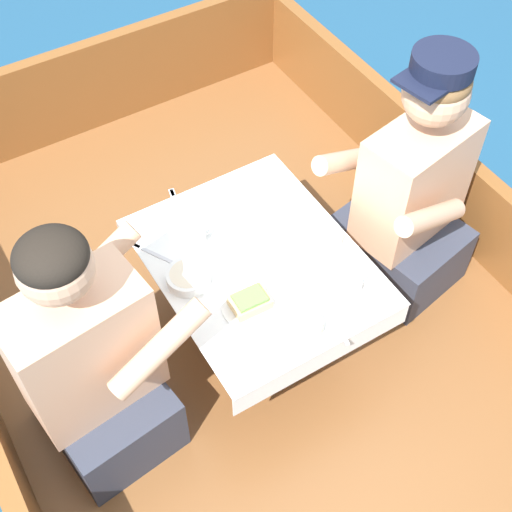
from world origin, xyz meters
The scene contains 21 objects.
ground_plane centered at (0.00, 0.00, 0.00)m, with size 60.00×60.00×0.00m, color navy.
boat_deck centered at (0.00, 0.00, 0.16)m, with size 2.01×2.89×0.32m, color brown.
gunwale_starboard centered at (0.97, 0.00, 0.51)m, with size 0.06×2.89×0.38m, color brown.
bow_coaming centered at (0.00, 1.41, 0.54)m, with size 1.89×0.06×0.44m, color brown.
cockpit_table centered at (0.00, 0.00, 0.70)m, with size 0.65×0.81×0.42m.
person_port centered at (-0.63, -0.07, 0.72)m, with size 0.56×0.49×0.99m.
person_starboard centered at (0.63, -0.03, 0.74)m, with size 0.58×0.52×1.02m.
plate_sandwich centered at (-0.12, -0.15, 0.75)m, with size 0.18×0.18×0.01m.
plate_bread centered at (0.09, 0.09, 0.75)m, with size 0.20×0.20×0.01m.
sandwich centered at (-0.12, -0.15, 0.78)m, with size 0.12×0.09×0.05m.
bowl_port_near centered at (0.24, -0.05, 0.77)m, with size 0.12×0.12×0.04m.
bowl_starboard_near centered at (-0.23, 0.04, 0.77)m, with size 0.14×0.14×0.04m.
coffee_cup_port centered at (-0.13, 0.18, 0.77)m, with size 0.10×0.07×0.05m.
coffee_cup_starboard centered at (0.19, -0.26, 0.77)m, with size 0.10×0.07×0.05m.
tin_can centered at (0.00, -0.33, 0.77)m, with size 0.07×0.07×0.05m.
utensil_fork_port centered at (-0.29, 0.22, 0.75)m, with size 0.10×0.16×0.00m.
utensil_spoon_center centered at (0.03, -0.10, 0.75)m, with size 0.16×0.09×0.01m.
utensil_knife_port centered at (0.15, 0.31, 0.75)m, with size 0.12×0.13×0.00m.
utensil_spoon_port centered at (-0.22, -0.31, 0.75)m, with size 0.13×0.13×0.01m.
utensil_spoon_starboard centered at (0.09, -0.32, 0.75)m, with size 0.06×0.17×0.01m.
utensil_fork_starboard centered at (-0.11, 0.37, 0.75)m, with size 0.05×0.17×0.00m.
Camera 1 is at (-0.77, -1.26, 2.60)m, focal length 50.00 mm.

